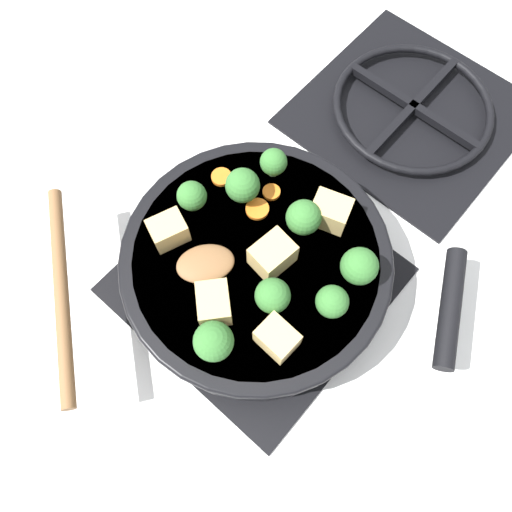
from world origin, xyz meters
name	(u,v)px	position (x,y,z in m)	size (l,w,h in m)	color
ground_plane	(256,280)	(0.00, 0.00, 0.00)	(2.40, 2.40, 0.00)	white
front_burner_grate	(256,277)	(0.00, 0.00, 0.01)	(0.31, 0.31, 0.03)	black
rear_burner_grate	(411,110)	(0.00, 0.36, 0.01)	(0.31, 0.31, 0.03)	black
skillet_pan	(257,264)	(0.00, 0.00, 0.06)	(0.42, 0.34, 0.06)	black
wooden_spoon	(121,280)	(-0.09, -0.13, 0.09)	(0.25, 0.26, 0.02)	brown
tofu_cube_center_large	(330,212)	(0.03, 0.10, 0.10)	(0.04, 0.04, 0.04)	#DBB770
tofu_cube_near_handle	(214,304)	(0.01, -0.08, 0.10)	(0.04, 0.04, 0.04)	#DBB770
tofu_cube_east_chunk	(168,230)	(-0.09, -0.05, 0.10)	(0.04, 0.03, 0.03)	#DBB770
tofu_cube_west_chunk	(272,255)	(0.02, 0.01, 0.10)	(0.05, 0.04, 0.04)	#DBB770
tofu_cube_back_piece	(277,338)	(0.08, -0.06, 0.10)	(0.04, 0.03, 0.03)	#DBB770
broccoli_floret_near_spoon	(213,341)	(0.04, -0.11, 0.11)	(0.04, 0.04, 0.05)	#709956
broccoli_floret_center_top	(359,266)	(0.10, 0.06, 0.11)	(0.04, 0.04, 0.05)	#709956
broccoli_floret_east_rim	(189,199)	(-0.10, 0.00, 0.11)	(0.04, 0.04, 0.04)	#709956
broccoli_floret_west_rim	(243,186)	(-0.06, 0.05, 0.11)	(0.04, 0.04, 0.05)	#709956
broccoli_floret_north_edge	(304,218)	(0.02, 0.06, 0.11)	(0.04, 0.04, 0.05)	#709956
broccoli_floret_south_cluster	(274,162)	(-0.06, 0.10, 0.11)	(0.03, 0.03, 0.04)	#709956
broccoli_floret_mid_floret	(332,302)	(0.10, 0.01, 0.11)	(0.04, 0.04, 0.04)	#709956
broccoli_floret_small_inner	(273,296)	(0.05, -0.03, 0.11)	(0.04, 0.04, 0.05)	#709956
carrot_slice_orange_thin	(257,209)	(-0.04, 0.05, 0.09)	(0.03, 0.03, 0.01)	orange
carrot_slice_near_center	(271,192)	(-0.04, 0.08, 0.09)	(0.02, 0.02, 0.01)	orange
carrot_slice_edge_slice	(221,177)	(-0.10, 0.05, 0.09)	(0.03, 0.03, 0.01)	orange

